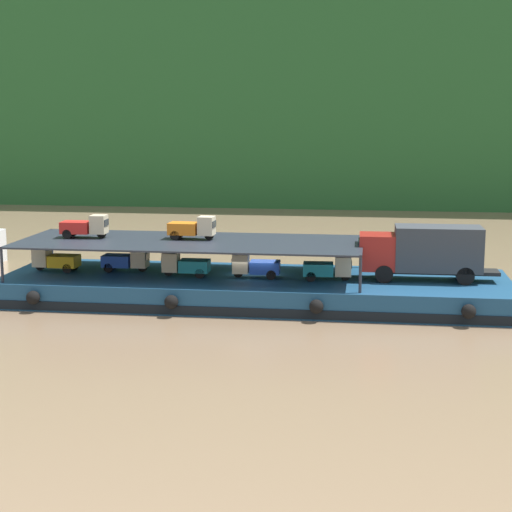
# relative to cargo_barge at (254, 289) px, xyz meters

# --- Properties ---
(ground_plane) EXTENTS (400.00, 400.00, 0.00)m
(ground_plane) POSITION_rel_cargo_barge_xyz_m (0.00, 0.03, -0.75)
(ground_plane) COLOR #7F664C
(hillside_far_bank) EXTENTS (132.50, 32.66, 44.15)m
(hillside_far_bank) POSITION_rel_cargo_barge_xyz_m (0.00, 62.45, 24.12)
(hillside_far_bank) COLOR #235628
(hillside_far_bank) RESTS_ON ground
(cargo_barge) EXTENTS (29.26, 8.89, 1.50)m
(cargo_barge) POSITION_rel_cargo_barge_xyz_m (0.00, 0.00, 0.00)
(cargo_barge) COLOR navy
(cargo_barge) RESTS_ON ground
(covered_lorry) EXTENTS (7.88, 2.36, 3.10)m
(covered_lorry) POSITION_rel_cargo_barge_xyz_m (9.65, 0.20, 2.44)
(covered_lorry) COLOR maroon
(covered_lorry) RESTS_ON cargo_barge
(cargo_rack) EXTENTS (20.06, 7.49, 2.00)m
(cargo_rack) POSITION_rel_cargo_barge_xyz_m (-3.80, 0.03, 2.69)
(cargo_rack) COLOR #232833
(cargo_rack) RESTS_ON cargo_barge
(mini_truck_lower_stern) EXTENTS (2.77, 1.25, 1.38)m
(mini_truck_lower_stern) POSITION_rel_cargo_barge_xyz_m (-12.08, 0.00, 1.44)
(mini_truck_lower_stern) COLOR gold
(mini_truck_lower_stern) RESTS_ON cargo_barge
(mini_truck_lower_aft) EXTENTS (2.75, 1.22, 1.38)m
(mini_truck_lower_aft) POSITION_rel_cargo_barge_xyz_m (-7.82, 0.52, 1.44)
(mini_truck_lower_aft) COLOR #1E47B7
(mini_truck_lower_aft) RESTS_ON cargo_barge
(mini_truck_lower_mid) EXTENTS (2.75, 1.22, 1.38)m
(mini_truck_lower_mid) POSITION_rel_cargo_barge_xyz_m (-3.99, -0.52, 1.44)
(mini_truck_lower_mid) COLOR teal
(mini_truck_lower_mid) RESTS_ON cargo_barge
(mini_truck_lower_fore) EXTENTS (2.78, 1.26, 1.38)m
(mini_truck_lower_fore) POSITION_rel_cargo_barge_xyz_m (0.11, -0.37, 1.44)
(mini_truck_lower_fore) COLOR #1E47B7
(mini_truck_lower_fore) RESTS_ON cargo_barge
(mini_truck_lower_bow) EXTENTS (2.79, 1.29, 1.38)m
(mini_truck_lower_bow) POSITION_rel_cargo_barge_xyz_m (4.31, -0.48, 1.44)
(mini_truck_lower_bow) COLOR teal
(mini_truck_lower_bow) RESTS_ON cargo_barge
(mini_truck_upper_stern) EXTENTS (2.77, 1.25, 1.38)m
(mini_truck_upper_stern) POSITION_rel_cargo_barge_xyz_m (-10.26, 0.38, 3.44)
(mini_truck_upper_stern) COLOR red
(mini_truck_upper_stern) RESTS_ON cargo_rack
(mini_truck_upper_mid) EXTENTS (2.79, 1.28, 1.38)m
(mini_truck_upper_mid) POSITION_rel_cargo_barge_xyz_m (-3.77, 0.70, 3.44)
(mini_truck_upper_mid) COLOR orange
(mini_truck_upper_mid) RESTS_ON cargo_rack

